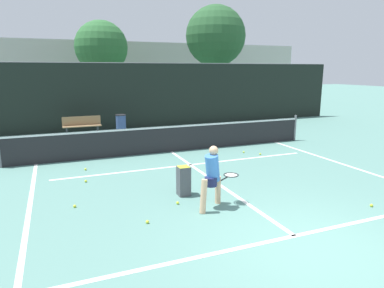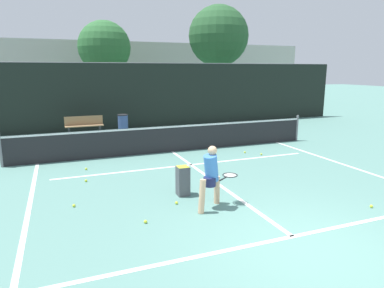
{
  "view_description": "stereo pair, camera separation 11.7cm",
  "coord_description": "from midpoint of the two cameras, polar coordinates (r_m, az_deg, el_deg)",
  "views": [
    {
      "loc": [
        -3.85,
        -4.16,
        2.94
      ],
      "look_at": [
        -0.43,
        4.28,
        0.95
      ],
      "focal_mm": 32.0,
      "sensor_mm": 36.0,
      "label": 1
    },
    {
      "loc": [
        -3.74,
        -4.2,
        2.94
      ],
      "look_at": [
        -0.43,
        4.28,
        0.95
      ],
      "focal_mm": 32.0,
      "sensor_mm": 36.0,
      "label": 2
    }
  ],
  "objects": [
    {
      "name": "tennis_ball_scattered_5",
      "position": [
        12.42,
        9.07,
        -1.36
      ],
      "size": [
        0.07,
        0.07,
        0.07
      ],
      "primitive_type": "sphere",
      "color": "#D1E033",
      "rests_on": "ground"
    },
    {
      "name": "parked_car",
      "position": [
        21.75,
        -18.68,
        5.42
      ],
      "size": [
        1.8,
        3.9,
        1.33
      ],
      "color": "maroon",
      "rests_on": "ground"
    },
    {
      "name": "tree_mid",
      "position": [
        24.67,
        4.57,
        17.48
      ],
      "size": [
        4.11,
        4.11,
        7.23
      ],
      "color": "brown",
      "rests_on": "ground"
    },
    {
      "name": "court_sideline_left",
      "position": [
        8.61,
        -25.03,
        -8.83
      ],
      "size": [
        0.1,
        7.96,
        0.01
      ],
      "primitive_type": "cube",
      "color": "white",
      "rests_on": "ground"
    },
    {
      "name": "tennis_ball_scattered_3",
      "position": [
        8.52,
        28.07,
        -9.14
      ],
      "size": [
        0.07,
        0.07,
        0.07
      ],
      "primitive_type": "sphere",
      "color": "#D1E033",
      "rests_on": "ground"
    },
    {
      "name": "ground_plane",
      "position": [
        6.36,
        19.21,
        -15.93
      ],
      "size": [
        100.0,
        100.0,
        0.0
      ],
      "primitive_type": "plane",
      "color": "slate"
    },
    {
      "name": "court_baseline_near",
      "position": [
        6.63,
        16.92,
        -14.53
      ],
      "size": [
        11.0,
        0.1,
        0.01
      ],
      "primitive_type": "cube",
      "color": "white",
      "rests_on": "ground"
    },
    {
      "name": "tennis_ball_scattered_6",
      "position": [
        9.59,
        -16.91,
        -5.86
      ],
      "size": [
        0.07,
        0.07,
        0.07
      ],
      "primitive_type": "sphere",
      "color": "#D1E033",
      "rests_on": "ground"
    },
    {
      "name": "trash_bin",
      "position": [
        16.53,
        -11.22,
        3.39
      ],
      "size": [
        0.49,
        0.49,
        0.86
      ],
      "color": "#384C7F",
      "rests_on": "ground"
    },
    {
      "name": "tennis_ball_scattered_1",
      "position": [
        10.69,
        -16.92,
        -3.99
      ],
      "size": [
        0.07,
        0.07,
        0.07
      ],
      "primitive_type": "sphere",
      "color": "#D1E033",
      "rests_on": "ground"
    },
    {
      "name": "courtside_bench",
      "position": [
        16.25,
        -17.33,
        3.04
      ],
      "size": [
        1.67,
        0.38,
        0.86
      ],
      "rotation": [
        0.0,
        0.0,
        -0.0
      ],
      "color": "olive",
      "rests_on": "ground"
    },
    {
      "name": "tennis_ball_scattered_2",
      "position": [
        6.9,
        -7.27,
        -12.71
      ],
      "size": [
        0.07,
        0.07,
        0.07
      ],
      "primitive_type": "sphere",
      "color": "#D1E033",
      "rests_on": "ground"
    },
    {
      "name": "net",
      "position": [
        12.39,
        -3.07,
        1.02
      ],
      "size": [
        11.09,
        0.09,
        1.07
      ],
      "color": "slate",
      "rests_on": "ground"
    },
    {
      "name": "building_far",
      "position": [
        29.65,
        -14.25,
        11.25
      ],
      "size": [
        36.0,
        2.4,
        5.12
      ],
      "primitive_type": "cube",
      "color": "#B2ADA3",
      "rests_on": "ground"
    },
    {
      "name": "court_sideline_right",
      "position": [
        11.94,
        23.76,
        -2.98
      ],
      "size": [
        0.1,
        7.96,
        0.01
      ],
      "primitive_type": "cube",
      "color": "white",
      "rests_on": "ground"
    },
    {
      "name": "tennis_ball_scattered_4",
      "position": [
        12.24,
        11.74,
        -1.66
      ],
      "size": [
        0.07,
        0.07,
        0.07
      ],
      "primitive_type": "sphere",
      "color": "#D1E033",
      "rests_on": "ground"
    },
    {
      "name": "court_center_mark",
      "position": [
        9.38,
        3.7,
        -5.94
      ],
      "size": [
        0.1,
        6.96,
        0.01
      ],
      "primitive_type": "cube",
      "color": "white",
      "rests_on": "ground"
    },
    {
      "name": "tree_west",
      "position": [
        24.48,
        -14.25,
        15.33
      ],
      "size": [
        3.48,
        3.48,
        6.13
      ],
      "color": "brown",
      "rests_on": "ground"
    },
    {
      "name": "tennis_ball_scattered_0",
      "position": [
        7.73,
        -2.16,
        -9.77
      ],
      "size": [
        0.07,
        0.07,
        0.07
      ],
      "primitive_type": "sphere",
      "color": "#D1E033",
      "rests_on": "ground"
    },
    {
      "name": "fence_back",
      "position": [
        17.69,
        -8.97,
        7.94
      ],
      "size": [
        24.0,
        0.06,
        3.27
      ],
      "color": "black",
      "rests_on": "ground"
    },
    {
      "name": "player_practicing",
      "position": [
        7.35,
        3.69,
        -5.14
      ],
      "size": [
        1.15,
        0.63,
        1.37
      ],
      "rotation": [
        0.0,
        0.0,
        0.61
      ],
      "color": "#DBAD84",
      "rests_on": "ground"
    },
    {
      "name": "tree_east",
      "position": [
        25.98,
        -8.47,
        12.14
      ],
      "size": [
        2.86,
        2.86,
        3.4
      ],
      "color": "brown",
      "rests_on": "ground"
    },
    {
      "name": "court_service_line",
      "position": [
        10.78,
        0.13,
        -3.48
      ],
      "size": [
        8.25,
        0.1,
        0.01
      ],
      "primitive_type": "cube",
      "color": "white",
      "rests_on": "ground"
    },
    {
      "name": "ball_hopper",
      "position": [
        8.15,
        -1.12,
        -6.03
      ],
      "size": [
        0.28,
        0.28,
        0.71
      ],
      "color": "#4C4C51",
      "rests_on": "ground"
    },
    {
      "name": "tennis_ball_scattered_7",
      "position": [
        7.99,
        -18.68,
        -9.7
      ],
      "size": [
        0.07,
        0.07,
        0.07
      ],
      "primitive_type": "sphere",
      "color": "#D1E033",
      "rests_on": "ground"
    }
  ]
}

